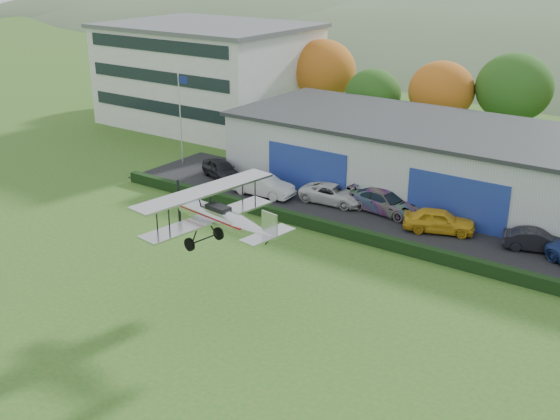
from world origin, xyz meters
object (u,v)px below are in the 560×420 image
Objects in this scene: car_2 at (333,194)px; biplane at (220,215)px; flagpole at (181,110)px; car_5 at (537,240)px; hangar at (489,168)px; car_4 at (439,221)px; car_0 at (222,169)px; car_1 at (263,185)px; car_3 at (385,202)px; office_block at (209,74)px.

biplane is at bearing -174.36° from car_2.
car_5 is (30.54, -0.74, -4.07)m from flagpole.
car_4 is at bearing -93.82° from hangar.
car_0 is 21.21m from biplane.
car_1 is 0.58× the size of biplane.
car_0 is 14.45m from car_3.
office_block is 4.13× the size of car_2.
car_2 is (5.23, 1.66, -0.13)m from car_1.
car_0 is (5.40, -1.23, -3.96)m from flagpole.
office_block is at bearing 51.37° from car_5.
car_1 is 0.91× the size of car_3.
flagpole reaches higher than car_5.
office_block reaches higher than biplane.
flagpole is 11.55m from car_1.
car_0 is at bearing 72.31° from car_1.
hangar is at bearing 83.62° from biplane.
car_3 is (-5.06, -6.36, -1.81)m from hangar.
car_0 is at bearing 87.21° from car_2.
office_block is at bearing 71.24° from car_3.
biplane reaches higher than car_2.
car_0 is 25.14m from car_5.
flagpole is (-24.88, -5.98, 2.13)m from hangar.
car_0 is 0.97× the size of car_4.
office_block is 4.13× the size of car_1.
biplane is at bearing 125.34° from car_5.
hangar is 8.14× the size of car_1.
car_5 is (14.73, 0.14, -0.02)m from car_2.
biplane is (18.79, -17.14, 0.22)m from flagpole.
office_block is 2.40× the size of biplane.
flagpole reaches higher than car_0.
car_1 is (5.17, -1.30, 0.05)m from car_0.
flagpole is at bearing 100.51° from car_0.
car_4 reaches higher than car_0.
biplane is at bearing 140.14° from car_4.
car_4 is (24.39, -1.48, -3.94)m from flagpole.
office_block reaches higher than car_2.
hangar is 8.14× the size of car_2.
hangar is at bearing -24.01° from car_4.
car_5 is (6.15, 0.74, -0.13)m from car_4.
car_3 is 1.36× the size of car_5.
car_1 reaches higher than car_2.
hangar is 24.03m from biplane.
car_5 is at bearing -85.08° from car_3.
car_4 is (-0.50, -7.46, -1.81)m from hangar.
office_block is at bearing 45.80° from car_4.
car_2 is at bearing -30.11° from office_block.
biplane is (-5.60, -15.66, 4.16)m from car_4.
hangar reaches higher than car_5.
hangar is 8.69× the size of car_4.
car_5 is at bearing -103.30° from car_4.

